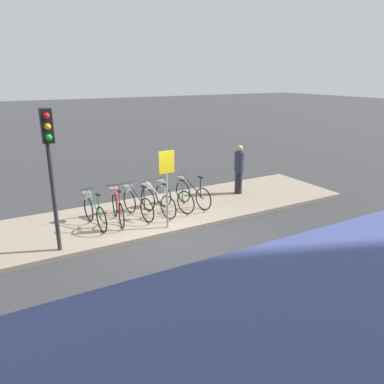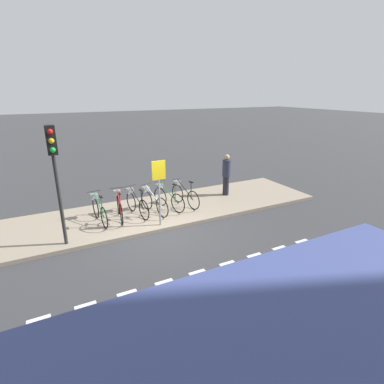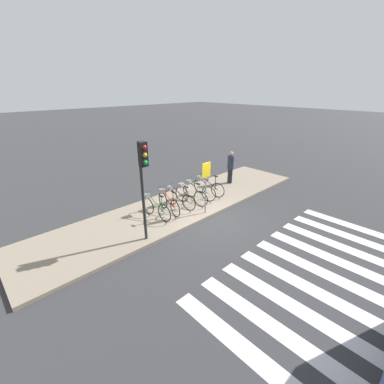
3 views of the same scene
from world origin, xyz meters
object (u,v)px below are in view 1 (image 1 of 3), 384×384
Objects in this scene: parked_bicycle_0 at (93,210)px; parked_bicycle_5 at (191,192)px; parked_bicycle_4 at (172,195)px; parked_bicycle_2 at (136,202)px; traffic_light at (49,152)px; parked_bicycle_1 at (117,206)px; parked_bicycle_3 at (156,200)px; sign_post at (167,176)px; pedestrian at (239,168)px.

parked_bicycle_0 is 1.01× the size of parked_bicycle_5.
parked_bicycle_2 is at bearing -178.54° from parked_bicycle_4.
parked_bicycle_2 is (1.31, 0.06, 0.00)m from parked_bicycle_0.
traffic_light reaches higher than parked_bicycle_2.
parked_bicycle_0 and parked_bicycle_4 have the same top height.
parked_bicycle_2 is at bearing 27.43° from traffic_light.
parked_bicycle_4 is (1.82, 0.07, 0.00)m from parked_bicycle_1.
parked_bicycle_1 is 1.02× the size of parked_bicycle_3.
traffic_light is 3.07m from sign_post.
parked_bicycle_5 is (2.52, 0.11, 0.00)m from parked_bicycle_1.
parked_bicycle_1 is at bearing 177.66° from parked_bicycle_3.
parked_bicycle_2 is 1.21m from parked_bicycle_4.
parked_bicycle_1 is 1.82m from parked_bicycle_4.
parked_bicycle_1 is 1.00× the size of parked_bicycle_2.
pedestrian is 0.80× the size of sign_post.
traffic_light reaches higher than parked_bicycle_3.
parked_bicycle_2 is 0.60m from parked_bicycle_3.
sign_post is at bearing -121.54° from parked_bicycle_4.
parked_bicycle_1 is (0.70, 0.02, 0.00)m from parked_bicycle_0.
parked_bicycle_1 is at bearing 33.70° from traffic_light.
pedestrian is at bearing 23.84° from sign_post.
parked_bicycle_5 is 2.22m from sign_post.
pedestrian reaches higher than parked_bicycle_0.
traffic_light is at bearing -158.72° from parked_bicycle_3.
parked_bicycle_1 is at bearing -177.55° from parked_bicycle_5.
parked_bicycle_3 is 0.49× the size of traffic_light.
parked_bicycle_4 is 4.39m from traffic_light.
pedestrian is (4.03, 0.36, 0.46)m from parked_bicycle_2.
parked_bicycle_0 is at bearing 46.34° from traffic_light.
parked_bicycle_1 is 3.00m from traffic_light.
sign_post is at bearing 1.03° from traffic_light.
traffic_light reaches higher than parked_bicycle_0.
parked_bicycle_3 is at bearing -169.00° from parked_bicycle_4.
parked_bicycle_2 is at bearing 2.60° from parked_bicycle_0.
parked_bicycle_3 is 0.62m from parked_bicycle_4.
parked_bicycle_0 and parked_bicycle_5 have the same top height.
pedestrian is (2.11, 0.29, 0.46)m from parked_bicycle_5.
pedestrian is at bearing 7.38° from parked_bicycle_3.
parked_bicycle_4 is at bearing 19.65° from traffic_light.
parked_bicycle_4 is at bearing 2.21° from parked_bicycle_1.
sign_post is (1.74, -1.17, 1.02)m from parked_bicycle_0.
parked_bicycle_3 is at bearing -172.62° from pedestrian.
parked_bicycle_5 is (3.22, 0.13, 0.00)m from parked_bicycle_0.
parked_bicycle_1 and parked_bicycle_3 have the same top height.
parked_bicycle_5 is 0.97× the size of pedestrian.
parked_bicycle_0 is at bearing -177.94° from parked_bicycle_4.
parked_bicycle_0 is 1.31m from parked_bicycle_2.
sign_post reaches higher than parked_bicycle_2.
parked_bicycle_0 is 5.37m from pedestrian.
parked_bicycle_4 is 0.48× the size of traffic_light.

